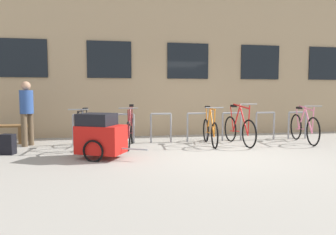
{
  "coord_description": "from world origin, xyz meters",
  "views": [
    {
      "loc": [
        -2.18,
        -6.04,
        1.31
      ],
      "look_at": [
        -0.89,
        1.6,
        0.69
      ],
      "focal_mm": 32.17,
      "sensor_mm": 36.0,
      "label": 1
    }
  ],
  "objects_px": {
    "bike_trailer": "(100,135)",
    "backpack": "(8,144)",
    "bicycle_red": "(239,129)",
    "person_by_bench": "(27,109)",
    "bicycle_maroon": "(130,131)",
    "bicycle_orange": "(210,130)",
    "bicycle_pink": "(304,127)",
    "bicycle_black": "(83,133)"
  },
  "relations": [
    {
      "from": "bicycle_pink",
      "to": "person_by_bench",
      "type": "relative_size",
      "value": 1.11
    },
    {
      "from": "bicycle_pink",
      "to": "person_by_bench",
      "type": "distance_m",
      "value": 7.25
    },
    {
      "from": "person_by_bench",
      "to": "backpack",
      "type": "height_order",
      "value": "person_by_bench"
    },
    {
      "from": "bicycle_orange",
      "to": "bicycle_red",
      "type": "height_order",
      "value": "bicycle_red"
    },
    {
      "from": "bike_trailer",
      "to": "person_by_bench",
      "type": "distance_m",
      "value": 2.62
    },
    {
      "from": "bicycle_maroon",
      "to": "bicycle_red",
      "type": "xyz_separation_m",
      "value": [
        2.8,
        -0.1,
        0.0
      ]
    },
    {
      "from": "backpack",
      "to": "bicycle_orange",
      "type": "bearing_deg",
      "value": 18.65
    },
    {
      "from": "bicycle_maroon",
      "to": "bike_trailer",
      "type": "relative_size",
      "value": 1.2
    },
    {
      "from": "bicycle_pink",
      "to": "person_by_bench",
      "type": "bearing_deg",
      "value": 175.36
    },
    {
      "from": "person_by_bench",
      "to": "bicycle_pink",
      "type": "bearing_deg",
      "value": -4.64
    },
    {
      "from": "bicycle_black",
      "to": "bike_trailer",
      "type": "bearing_deg",
      "value": -67.63
    },
    {
      "from": "bike_trailer",
      "to": "bicycle_orange",
      "type": "bearing_deg",
      "value": 24.34
    },
    {
      "from": "bicycle_red",
      "to": "person_by_bench",
      "type": "height_order",
      "value": "person_by_bench"
    },
    {
      "from": "person_by_bench",
      "to": "backpack",
      "type": "distance_m",
      "value": 1.27
    },
    {
      "from": "bicycle_maroon",
      "to": "person_by_bench",
      "type": "bearing_deg",
      "value": 168.48
    },
    {
      "from": "bike_trailer",
      "to": "person_by_bench",
      "type": "height_order",
      "value": "person_by_bench"
    },
    {
      "from": "bicycle_red",
      "to": "backpack",
      "type": "height_order",
      "value": "bicycle_red"
    },
    {
      "from": "bicycle_orange",
      "to": "bicycle_red",
      "type": "relative_size",
      "value": 0.94
    },
    {
      "from": "bicycle_red",
      "to": "backpack",
      "type": "bearing_deg",
      "value": -175.47
    },
    {
      "from": "bicycle_black",
      "to": "bicycle_maroon",
      "type": "distance_m",
      "value": 1.13
    },
    {
      "from": "bicycle_pink",
      "to": "bicycle_maroon",
      "type": "height_order",
      "value": "bicycle_maroon"
    },
    {
      "from": "bicycle_black",
      "to": "person_by_bench",
      "type": "bearing_deg",
      "value": 155.34
    },
    {
      "from": "bicycle_orange",
      "to": "person_by_bench",
      "type": "relative_size",
      "value": 1.02
    },
    {
      "from": "bike_trailer",
      "to": "backpack",
      "type": "height_order",
      "value": "bike_trailer"
    },
    {
      "from": "bicycle_maroon",
      "to": "bicycle_red",
      "type": "relative_size",
      "value": 0.99
    },
    {
      "from": "bicycle_pink",
      "to": "bicycle_red",
      "type": "height_order",
      "value": "bicycle_red"
    },
    {
      "from": "bike_trailer",
      "to": "backpack",
      "type": "bearing_deg",
      "value": 160.01
    },
    {
      "from": "bicycle_orange",
      "to": "backpack",
      "type": "relative_size",
      "value": 3.76
    },
    {
      "from": "bicycle_black",
      "to": "bicycle_orange",
      "type": "distance_m",
      "value": 3.16
    },
    {
      "from": "bicycle_pink",
      "to": "bicycle_orange",
      "type": "relative_size",
      "value": 1.08
    },
    {
      "from": "bicycle_pink",
      "to": "bike_trailer",
      "type": "distance_m",
      "value": 5.46
    },
    {
      "from": "bicycle_black",
      "to": "bicycle_red",
      "type": "bearing_deg",
      "value": 0.54
    },
    {
      "from": "bicycle_black",
      "to": "bicycle_orange",
      "type": "xyz_separation_m",
      "value": [
        3.15,
        0.1,
        -0.01
      ]
    },
    {
      "from": "bicycle_pink",
      "to": "bicycle_maroon",
      "type": "xyz_separation_m",
      "value": [
        -4.67,
        0.07,
        -0.01
      ]
    },
    {
      "from": "bicycle_black",
      "to": "bicycle_pink",
      "type": "distance_m",
      "value": 5.79
    },
    {
      "from": "backpack",
      "to": "person_by_bench",
      "type": "bearing_deg",
      "value": 96.39
    },
    {
      "from": "bike_trailer",
      "to": "bicycle_red",
      "type": "bearing_deg",
      "value": 18.51
    },
    {
      "from": "bicycle_orange",
      "to": "bike_trailer",
      "type": "bearing_deg",
      "value": -155.66
    },
    {
      "from": "bicycle_black",
      "to": "bike_trailer",
      "type": "xyz_separation_m",
      "value": [
        0.46,
        -1.12,
        0.1
      ]
    },
    {
      "from": "bicycle_orange",
      "to": "bike_trailer",
      "type": "distance_m",
      "value": 2.96
    },
    {
      "from": "bicycle_red",
      "to": "person_by_bench",
      "type": "bearing_deg",
      "value": 173.44
    },
    {
      "from": "bicycle_pink",
      "to": "bicycle_black",
      "type": "bearing_deg",
      "value": -179.34
    }
  ]
}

